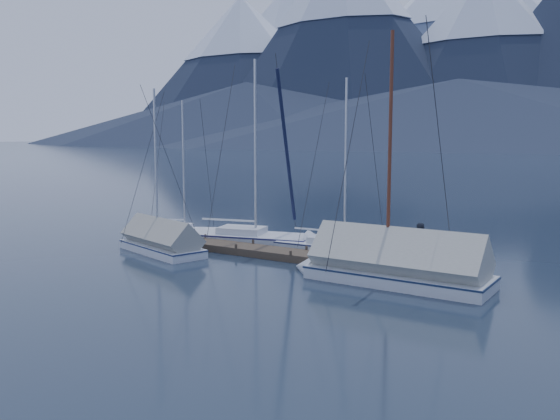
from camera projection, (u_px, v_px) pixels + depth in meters
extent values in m
plane|color=black|center=(255.00, 265.00, 25.61)|extent=(1000.00, 1000.00, 0.00)
cone|color=#475675|center=(286.00, 66.00, 507.56)|extent=(308.00, 308.00, 130.00)
cone|color=silver|center=(286.00, 20.00, 502.80)|extent=(133.24, 133.24, 54.60)
cone|color=#475675|center=(470.00, 42.00, 443.15)|extent=(352.00, 352.00, 150.00)
cone|color=#192133|center=(241.00, 71.00, 387.99)|extent=(209.00, 209.00, 95.00)
cone|color=silver|center=(241.00, 27.00, 384.49)|extent=(90.41, 90.41, 39.90)
cone|color=#192133|center=(340.00, 42.00, 331.57)|extent=(190.00, 190.00, 115.00)
cone|color=#192133|center=(481.00, 58.00, 301.55)|extent=(171.00, 171.00, 90.00)
cone|color=silver|center=(483.00, 4.00, 298.23)|extent=(73.97, 73.97, 37.80)
cone|color=#192133|center=(246.00, 114.00, 328.57)|extent=(364.00, 364.00, 35.00)
cone|color=#192133|center=(458.00, 114.00, 256.59)|extent=(416.00, 416.00, 30.00)
cube|color=#382D23|center=(280.00, 254.00, 27.26)|extent=(18.00, 1.50, 0.34)
cube|color=black|center=(182.00, 245.00, 30.48)|extent=(3.00, 1.30, 0.30)
cube|color=black|center=(280.00, 258.00, 27.29)|extent=(3.00, 1.30, 0.30)
cube|color=black|center=(404.00, 275.00, 24.09)|extent=(3.00, 1.30, 0.30)
cylinder|color=#382D23|center=(163.00, 233.00, 32.09)|extent=(0.12, 0.12, 0.35)
cylinder|color=#382D23|center=(144.00, 236.00, 30.91)|extent=(0.12, 0.12, 0.35)
cylinder|color=#382D23|center=(205.00, 238.00, 30.49)|extent=(0.12, 0.12, 0.35)
cylinder|color=#382D23|center=(187.00, 242.00, 29.32)|extent=(0.12, 0.12, 0.35)
cylinder|color=#382D23|center=(253.00, 243.00, 28.89)|extent=(0.12, 0.12, 0.35)
cylinder|color=#382D23|center=(236.00, 248.00, 27.72)|extent=(0.12, 0.12, 0.35)
cylinder|color=#382D23|center=(306.00, 250.00, 27.29)|extent=(0.12, 0.12, 0.35)
cylinder|color=#382D23|center=(291.00, 255.00, 26.12)|extent=(0.12, 0.12, 0.35)
cylinder|color=#382D23|center=(366.00, 257.00, 25.69)|extent=(0.12, 0.12, 0.35)
cylinder|color=#382D23|center=(352.00, 262.00, 24.52)|extent=(0.12, 0.12, 0.35)
cylinder|color=#382D23|center=(434.00, 265.00, 24.10)|extent=(0.12, 0.12, 0.35)
cylinder|color=#382D23|center=(423.00, 271.00, 22.92)|extent=(0.12, 0.12, 0.35)
cube|color=white|center=(179.00, 234.00, 33.04)|extent=(5.55, 3.87, 0.58)
cube|color=white|center=(179.00, 239.00, 33.07)|extent=(4.49, 2.81, 0.27)
cube|color=navy|center=(179.00, 230.00, 33.01)|extent=(5.61, 3.91, 0.05)
cone|color=white|center=(232.00, 235.00, 32.66)|extent=(1.61, 1.95, 1.70)
cube|color=white|center=(174.00, 227.00, 33.02)|extent=(2.21, 1.91, 0.27)
cylinder|color=#B2B7BF|center=(184.00, 166.00, 32.52)|extent=(0.11, 0.11, 7.08)
cylinder|color=#B2B7BF|center=(163.00, 219.00, 33.05)|extent=(2.19, 1.09, 0.08)
cylinder|color=#26262B|center=(207.00, 166.00, 32.36)|extent=(1.16, 2.43, 7.08)
cube|color=silver|center=(248.00, 240.00, 30.90)|extent=(7.00, 3.74, 0.73)
cube|color=silver|center=(248.00, 247.00, 30.94)|extent=(5.79, 2.53, 0.33)
cube|color=navy|center=(248.00, 235.00, 30.86)|extent=(7.07, 3.77, 0.07)
cone|color=silver|center=(319.00, 245.00, 29.68)|extent=(1.69, 2.36, 2.13)
cube|color=silver|center=(242.00, 230.00, 30.94)|extent=(2.63, 2.06, 0.33)
cylinder|color=#B2B7BF|center=(255.00, 148.00, 30.16)|extent=(0.13, 0.13, 8.88)
cylinder|color=#B2B7BF|center=(228.00, 220.00, 31.12)|extent=(2.94, 0.81, 0.10)
cylinder|color=#26262B|center=(286.00, 148.00, 29.63)|extent=(0.82, 3.27, 8.89)
cube|color=silver|center=(337.00, 250.00, 28.40)|extent=(5.93, 2.25, 0.64)
cube|color=silver|center=(337.00, 256.00, 28.43)|extent=(5.01, 1.33, 0.29)
cube|color=#181E48|center=(337.00, 244.00, 28.36)|extent=(5.99, 2.27, 0.06)
cone|color=silver|center=(405.00, 257.00, 26.76)|extent=(1.17, 1.92, 1.87)
cube|color=silver|center=(331.00, 240.00, 28.48)|extent=(2.11, 1.47, 0.29)
cylinder|color=#B2B7BF|center=(346.00, 162.00, 27.68)|extent=(0.12, 0.12, 7.78)
cylinder|color=#B2B7BF|center=(319.00, 230.00, 28.76)|extent=(2.63, 0.23, 0.09)
cylinder|color=#26262B|center=(375.00, 163.00, 26.97)|extent=(0.18, 2.94, 7.79)
cube|color=silver|center=(398.00, 280.00, 22.41)|extent=(6.92, 2.56, 0.73)
cube|color=silver|center=(398.00, 289.00, 22.45)|extent=(5.87, 1.44, 0.33)
cube|color=#172747|center=(398.00, 272.00, 22.37)|extent=(6.99, 2.58, 0.07)
cone|color=silver|center=(308.00, 268.00, 24.57)|extent=(1.26, 2.36, 2.34)
cylinder|color=#592819|center=(390.00, 153.00, 22.06)|extent=(0.13, 0.13, 8.88)
cylinder|color=#592819|center=(427.00, 257.00, 21.68)|extent=(3.10, 0.15, 0.10)
cylinder|color=#26262B|center=(348.00, 152.00, 23.00)|extent=(0.08, 3.47, 8.89)
cube|color=#A5A69B|center=(398.00, 259.00, 22.31)|extent=(6.58, 2.60, 2.49)
cube|color=white|center=(162.00, 251.00, 28.26)|extent=(5.45, 3.24, 0.61)
cube|color=white|center=(162.00, 256.00, 28.30)|extent=(4.47, 2.23, 0.28)
cube|color=navy|center=(162.00, 245.00, 28.23)|extent=(5.50, 3.28, 0.06)
cone|color=white|center=(133.00, 242.00, 30.50)|extent=(1.48, 1.98, 1.76)
cylinder|color=#B2B7BF|center=(156.00, 167.00, 28.04)|extent=(0.11, 0.11, 7.34)
cylinder|color=#B2B7BF|center=(171.00, 236.00, 27.46)|extent=(2.24, 0.75, 0.08)
cylinder|color=#26262B|center=(143.00, 166.00, 29.01)|extent=(0.77, 2.49, 7.35)
cube|color=gray|center=(162.00, 237.00, 28.18)|extent=(5.21, 3.20, 1.87)
imported|color=black|center=(421.00, 245.00, 23.54)|extent=(0.66, 0.77, 1.80)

